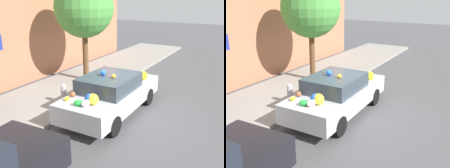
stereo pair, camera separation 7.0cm
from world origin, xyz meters
The scene contains 5 objects.
ground_plane centered at (0.00, 0.00, 0.00)m, with size 60.00×60.00×0.00m, color #4C4C4F.
sidewalk_curb centered at (0.00, 2.70, 0.06)m, with size 24.00×3.20×0.13m.
street_tree centered at (2.24, 2.62, 3.22)m, with size 2.48×2.48×4.35m.
fire_hydrant centered at (-0.36, 1.73, 0.47)m, with size 0.20×0.20×0.70m.
art_car centered at (-0.04, 0.00, 0.71)m, with size 4.11×1.75×1.52m.
Camera 1 is at (-6.89, -3.97, 3.75)m, focal length 42.00 mm.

